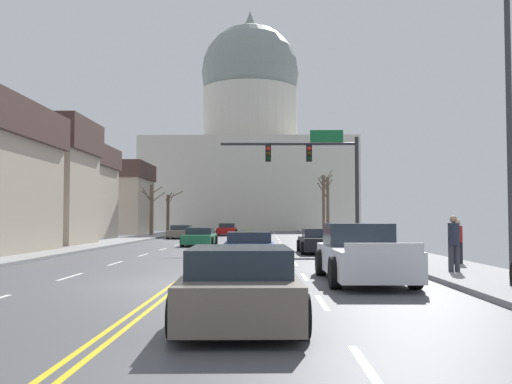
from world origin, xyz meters
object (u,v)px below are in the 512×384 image
object	(u,v)px
pedestrian_01	(458,239)
sedan_near_03	(240,286)
pedestrian_00	(454,241)
sedan_near_00	(319,242)
pickup_truck_near_02	(362,255)
sedan_oncoming_01	(181,232)
signal_gantry	(318,164)
sedan_oncoming_00	(200,237)
sedan_oncoming_02	(227,230)
sedan_near_01	(249,248)
street_lamp_right	(497,84)

from	to	relation	value
pedestrian_01	sedan_near_03	bearing A→B (deg)	-123.81
pedestrian_00	sedan_near_00	bearing A→B (deg)	104.24
pickup_truck_near_02	sedan_oncoming_01	xyz separation A→B (m)	(-10.11, 34.61, -0.15)
signal_gantry	sedan_oncoming_00	xyz separation A→B (m)	(-7.25, 4.36, -4.33)
signal_gantry	pedestrian_01	bearing A→B (deg)	-72.58
sedan_near_00	sedan_oncoming_02	size ratio (longest dim) A/B	0.98
signal_gantry	sedan_near_03	size ratio (longest dim) A/B	1.73
sedan_near_00	sedan_near_01	distance (m)	7.50
sedan_near_00	pedestrian_00	size ratio (longest dim) A/B	2.56
pickup_truck_near_02	sedan_oncoming_02	xyz separation A→B (m)	(-6.71, 45.26, -0.13)
sedan_near_03	pedestrian_00	bearing A→B (deg)	51.68
sedan_near_00	sedan_near_03	xyz separation A→B (m)	(-3.16, -19.49, 0.02)
sedan_near_01	pickup_truck_near_02	xyz separation A→B (m)	(3.32, -6.34, 0.14)
sedan_oncoming_02	pedestrian_00	distance (m)	45.00
street_lamp_right	sedan_oncoming_01	xyz separation A→B (m)	(-13.01, 36.96, -4.41)
sedan_oncoming_00	sedan_near_03	bearing A→B (deg)	-82.17
sedan_near_03	sedan_oncoming_02	distance (m)	51.83
sedan_near_00	pedestrian_01	size ratio (longest dim) A/B	2.76
sedan_near_00	pickup_truck_near_02	xyz separation A→B (m)	(-0.03, -13.05, 0.14)
street_lamp_right	sedan_oncoming_00	world-z (taller)	street_lamp_right
pickup_truck_near_02	pedestrian_01	bearing A→B (deg)	46.93
sedan_near_00	sedan_oncoming_00	distance (m)	10.54
sedan_near_01	sedan_oncoming_01	bearing A→B (deg)	103.49
sedan_oncoming_02	pedestrian_00	bearing A→B (deg)	-77.53
signal_gantry	sedan_oncoming_01	size ratio (longest dim) A/B	1.80
pedestrian_01	signal_gantry	bearing A→B (deg)	107.42
signal_gantry	street_lamp_right	distance (m)	19.16
pickup_truck_near_02	sedan_oncoming_00	world-z (taller)	pickup_truck_near_02
sedan_near_00	street_lamp_right	bearing A→B (deg)	-79.45
sedan_near_00	sedan_oncoming_01	size ratio (longest dim) A/B	0.98
sedan_oncoming_01	sedan_oncoming_02	bearing A→B (deg)	72.34
pickup_truck_near_02	pedestrian_00	bearing A→B (deg)	23.80
sedan_near_00	sedan_oncoming_02	bearing A→B (deg)	101.82
street_lamp_right	sedan_oncoming_02	xyz separation A→B (m)	(-9.61, 47.62, -4.38)
street_lamp_right	sedan_oncoming_02	bearing A→B (deg)	101.41
sedan_near_00	sedan_oncoming_01	distance (m)	23.82
sedan_near_00	sedan_near_03	bearing A→B (deg)	-99.21
sedan_near_00	sedan_oncoming_00	bearing A→B (deg)	131.11
sedan_oncoming_01	sedan_near_00	bearing A→B (deg)	-64.82
pedestrian_00	pedestrian_01	world-z (taller)	pedestrian_00
sedan_near_01	sedan_near_03	xyz separation A→B (m)	(0.19, -12.78, 0.02)
pedestrian_00	street_lamp_right	bearing A→B (deg)	-91.64
sedan_near_03	street_lamp_right	bearing A→B (deg)	34.08
sedan_oncoming_00	pedestrian_00	bearing A→B (deg)	-63.26
sedan_near_00	pedestrian_00	bearing A→B (deg)	-75.76
sedan_oncoming_02	signal_gantry	bearing A→B (deg)	-76.15
street_lamp_right	sedan_near_01	bearing A→B (deg)	125.58
sedan_oncoming_01	sedan_oncoming_02	world-z (taller)	sedan_oncoming_02
street_lamp_right	pickup_truck_near_02	distance (m)	5.66
street_lamp_right	sedan_near_00	distance (m)	16.28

